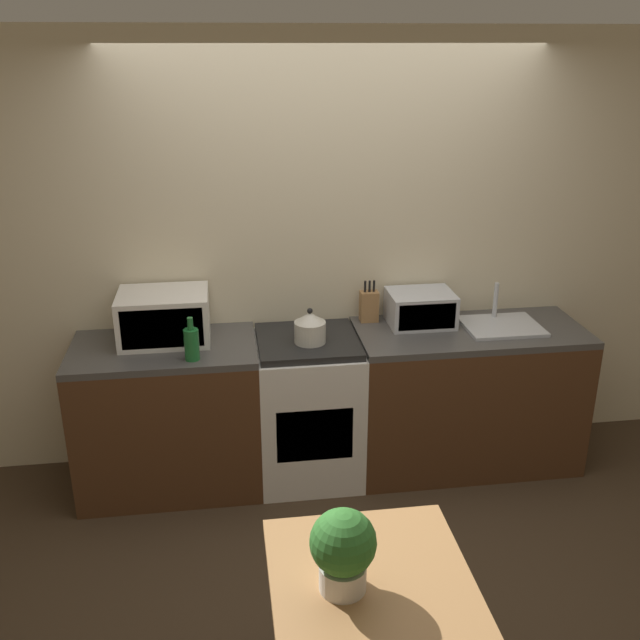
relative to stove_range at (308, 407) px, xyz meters
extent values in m
plane|color=#3D2D1E|center=(0.16, -0.77, -0.45)|extent=(16.00, 16.00, 0.00)
cube|color=beige|center=(0.16, 0.34, 0.85)|extent=(10.00, 0.06, 2.60)
cube|color=#4C2D19|center=(-0.83, 0.00, -0.02)|extent=(1.05, 0.62, 0.86)
cube|color=#474442|center=(-0.83, 0.00, 0.43)|extent=(1.05, 0.62, 0.04)
cube|color=#4C2D19|center=(0.99, 0.00, -0.02)|extent=(1.37, 0.62, 0.86)
cube|color=#474442|center=(0.99, 0.00, 0.43)|extent=(1.37, 0.62, 0.04)
cube|color=silver|center=(0.00, 0.00, -0.02)|extent=(0.61, 0.62, 0.86)
cube|color=black|center=(0.00, 0.00, 0.43)|extent=(0.58, 0.57, 0.04)
cube|color=black|center=(0.00, -0.30, -0.02)|extent=(0.44, 0.02, 0.32)
cylinder|color=beige|center=(0.01, -0.06, 0.51)|extent=(0.18, 0.18, 0.12)
cone|color=beige|center=(0.01, -0.06, 0.61)|extent=(0.17, 0.17, 0.06)
sphere|color=black|center=(0.01, -0.06, 0.64)|extent=(0.03, 0.03, 0.03)
cube|color=silver|center=(-0.81, 0.10, 0.59)|extent=(0.51, 0.38, 0.28)
cube|color=black|center=(-0.81, -0.09, 0.59)|extent=(0.45, 0.01, 0.23)
cylinder|color=#1E662D|center=(-0.65, -0.20, 0.54)|extent=(0.08, 0.08, 0.17)
cylinder|color=#1E662D|center=(-0.65, -0.20, 0.66)|extent=(0.03, 0.03, 0.07)
cube|color=#9E7042|center=(0.41, 0.22, 0.55)|extent=(0.11, 0.08, 0.19)
cylinder|color=black|center=(0.38, 0.22, 0.68)|extent=(0.01, 0.01, 0.07)
cylinder|color=black|center=(0.41, 0.22, 0.68)|extent=(0.01, 0.01, 0.07)
cylinder|color=black|center=(0.44, 0.22, 0.68)|extent=(0.01, 0.01, 0.07)
cube|color=silver|center=(0.71, 0.14, 0.55)|extent=(0.39, 0.31, 0.20)
cube|color=black|center=(0.71, -0.01, 0.55)|extent=(0.34, 0.01, 0.16)
cube|color=silver|center=(1.18, 0.00, 0.46)|extent=(0.45, 0.37, 0.02)
cylinder|color=silver|center=(1.18, 0.13, 0.58)|extent=(0.03, 0.03, 0.22)
cube|color=#9E7042|center=(0.00, -1.84, 0.28)|extent=(0.71, 0.79, 0.04)
cylinder|color=#9E7042|center=(-0.30, -1.51, -0.09)|extent=(0.05, 0.05, 0.71)
cylinder|color=#9E7042|center=(0.29, -1.51, -0.09)|extent=(0.05, 0.05, 0.71)
cylinder|color=beige|center=(-0.11, -1.86, 0.35)|extent=(0.16, 0.16, 0.10)
sphere|color=#2D6B28|center=(-0.11, -1.86, 0.50)|extent=(0.23, 0.23, 0.23)
camera|label=1|loc=(-0.46, -3.78, 2.07)|focal=40.00mm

